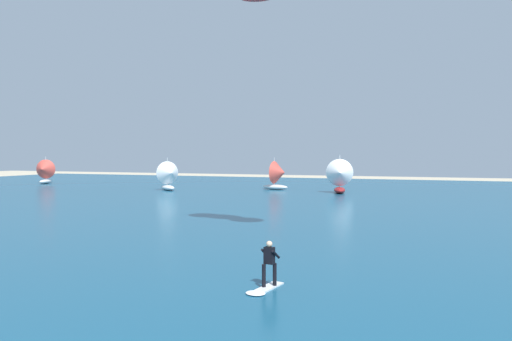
{
  "coord_description": "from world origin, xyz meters",
  "views": [
    {
      "loc": [
        7.2,
        2.58,
        4.84
      ],
      "look_at": [
        0.54,
        20.49,
        4.19
      ],
      "focal_mm": 33.48,
      "sensor_mm": 36.0,
      "label": 1
    }
  ],
  "objects_px": {
    "sailboat_outermost": "(340,176)",
    "sailboat_mid_right": "(279,175)",
    "kitesurfer": "(267,272)",
    "sailboat_anchored_offshore": "(169,176)",
    "sailboat_mid_left": "(44,171)"
  },
  "relations": [
    {
      "from": "kitesurfer",
      "to": "sailboat_mid_left",
      "type": "relative_size",
      "value": 0.46
    },
    {
      "from": "sailboat_outermost",
      "to": "sailboat_mid_right",
      "type": "distance_m",
      "value": 9.38
    },
    {
      "from": "sailboat_anchored_offshore",
      "to": "sailboat_mid_left",
      "type": "relative_size",
      "value": 0.98
    },
    {
      "from": "kitesurfer",
      "to": "sailboat_anchored_offshore",
      "type": "xyz_separation_m",
      "value": [
        -26.98,
        38.77,
        1.36
      ]
    },
    {
      "from": "sailboat_outermost",
      "to": "sailboat_mid_right",
      "type": "xyz_separation_m",
      "value": [
        -8.8,
        3.26,
        -0.17
      ]
    },
    {
      "from": "kitesurfer",
      "to": "sailboat_mid_right",
      "type": "bearing_deg",
      "value": 107.19
    },
    {
      "from": "sailboat_anchored_offshore",
      "to": "sailboat_outermost",
      "type": "xyz_separation_m",
      "value": [
        21.85,
        3.02,
        0.18
      ]
    },
    {
      "from": "sailboat_mid_left",
      "to": "sailboat_outermost",
      "type": "xyz_separation_m",
      "value": [
        48.12,
        -2.37,
        0.14
      ]
    },
    {
      "from": "kitesurfer",
      "to": "sailboat_mid_left",
      "type": "distance_m",
      "value": 69.2
    },
    {
      "from": "sailboat_mid_right",
      "to": "sailboat_mid_left",
      "type": "bearing_deg",
      "value": -178.71
    },
    {
      "from": "sailboat_mid_left",
      "to": "sailboat_mid_right",
      "type": "xyz_separation_m",
      "value": [
        39.33,
        0.89,
        -0.03
      ]
    },
    {
      "from": "kitesurfer",
      "to": "sailboat_mid_left",
      "type": "bearing_deg",
      "value": 140.33
    },
    {
      "from": "kitesurfer",
      "to": "sailboat_outermost",
      "type": "height_order",
      "value": "sailboat_outermost"
    },
    {
      "from": "sailboat_outermost",
      "to": "kitesurfer",
      "type": "bearing_deg",
      "value": -83.0
    },
    {
      "from": "kitesurfer",
      "to": "sailboat_outermost",
      "type": "xyz_separation_m",
      "value": [
        -5.13,
        41.79,
        1.54
      ]
    }
  ]
}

